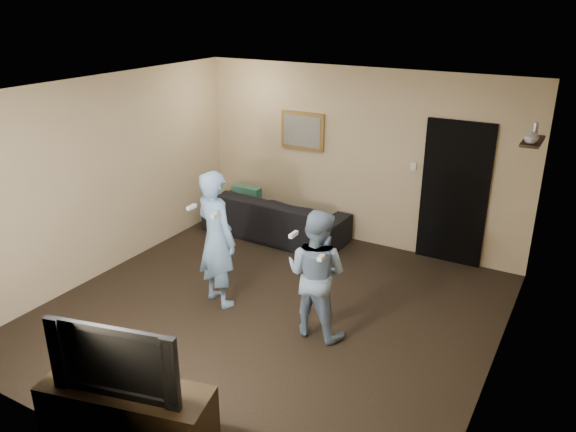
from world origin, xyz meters
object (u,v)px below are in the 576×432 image
Objects in this scene: sofa at (275,216)px; wii_player_right at (316,274)px; television at (120,355)px; wii_player_left at (216,239)px; tv_console at (128,413)px.

wii_player_right is at bearing 132.03° from sofa.
television is at bearing -105.88° from wii_player_right.
wii_player_right is (1.33, -0.01, -0.11)m from wii_player_left.
sofa is 4.49m from television.
tv_console is 0.59m from television.
sofa is 1.54× the size of wii_player_right.
tv_console is at bearing -105.88° from wii_player_right.
tv_console is at bearing -72.55° from wii_player_left.
sofa is at bearing 91.25° from tv_console.
television is 0.78× the size of wii_player_right.
wii_player_left is at bearing 93.81° from tv_console.
wii_player_right reaches higher than sofa.
wii_player_left reaches higher than tv_console.
television reaches higher than sofa.
television is 2.30m from wii_player_right.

